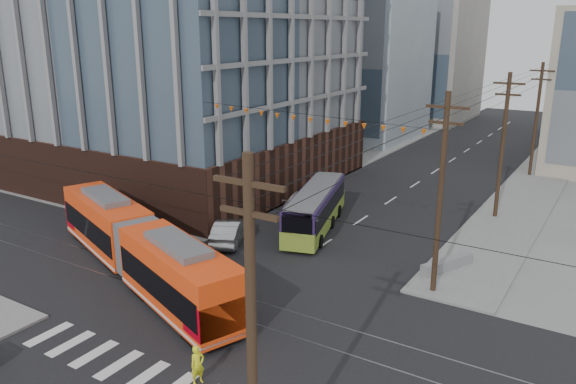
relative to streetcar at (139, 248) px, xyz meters
The scene contains 13 objects.
ground 7.84m from the streetcar, 30.57° to the right, with size 160.00×160.00×0.00m, color slate.
office_building 27.54m from the streetcar, 128.92° to the left, with size 30.00×25.00×28.60m, color #381E16.
bg_bldg_nw_near 49.76m from the streetcar, 102.24° to the left, with size 18.00×16.00×18.00m, color #8C99A5.
bg_bldg_nw_far 69.01m from the streetcar, 96.24° to the left, with size 16.00×18.00×20.00m, color gray.
utility_pole_near 18.37m from the streetcar, 33.25° to the right, with size 0.30×0.30×11.00m, color black.
utility_pole_far 54.38m from the streetcar, 73.89° to the left, with size 0.30×0.30×11.00m, color black.
streetcar is the anchor object (origin of this frame).
city_bus 13.51m from the streetcar, 70.50° to the left, with size 2.33×10.74×3.04m, color #2B1B46, non-canonical shape.
parked_car_silver 7.42m from the streetcar, 83.09° to the left, with size 1.72×4.92×1.62m, color #949597.
parked_car_white 16.18m from the streetcar, 84.69° to the left, with size 2.13×5.23×1.52m, color #BBB1B3.
parked_car_grey 18.31m from the streetcar, 86.27° to the left, with size 2.27×4.93×1.37m, color slate.
pedestrian 11.31m from the streetcar, 32.37° to the right, with size 0.62×0.40×1.69m, color yellow.
jersey_barrier 18.14m from the streetcar, 34.74° to the left, with size 0.89×3.95×0.79m, color gray.
Camera 1 is at (16.60, -17.10, 13.96)m, focal length 35.00 mm.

